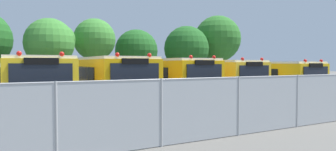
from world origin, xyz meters
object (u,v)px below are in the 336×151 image
school_bus_3 (202,78)px  tree_2 (51,42)px  school_bus_4 (246,77)px  school_bus_1 (99,79)px  tree_3 (93,40)px  tree_5 (187,49)px  school_bus_0 (30,81)px  school_bus_2 (159,78)px  tree_6 (218,39)px  tree_4 (136,50)px

school_bus_3 → tree_2: 12.31m
school_bus_4 → school_bus_1: bearing=-0.5°
tree_3 → tree_5: bearing=1.8°
school_bus_1 → school_bus_3: school_bus_1 is taller
school_bus_3 → tree_3: tree_3 is taller
school_bus_0 → school_bus_2: bearing=179.9°
school_bus_0 → tree_6: (20.48, 11.14, 3.61)m
tree_5 → tree_6: tree_6 is taller
school_bus_2 → tree_4: bearing=-105.7°
school_bus_0 → tree_5: 19.34m
tree_3 → school_bus_0: bearing=-120.6°
school_bus_3 → tree_6: size_ratio=1.31×
school_bus_0 → school_bus_3: 10.52m
tree_2 → tree_6: 18.28m
tree_4 → tree_5: bearing=-10.2°
school_bus_3 → tree_6: bearing=-130.4°
school_bus_4 → tree_6: 13.47m
school_bus_2 → tree_6: size_ratio=1.29×
school_bus_2 → school_bus_4: (6.98, -0.02, -0.07)m
tree_2 → tree_3: 3.97m
school_bus_0 → school_bus_1: size_ratio=1.00×
school_bus_0 → school_bus_4: 14.17m
tree_2 → tree_6: size_ratio=0.76×
school_bus_0 → tree_3: tree_3 is taller
school_bus_3 → tree_5: (5.50, 10.55, 2.46)m
tree_5 → tree_6: 4.66m
tree_3 → tree_4: (4.57, 1.28, -0.77)m
tree_3 → tree_5: size_ratio=1.01×
school_bus_1 → tree_3: (2.52, 10.19, 2.95)m
tree_2 → school_bus_0: bearing=-105.0°
school_bus_4 → tree_3: 13.55m
school_bus_1 → tree_2: tree_2 is taller
tree_3 → tree_6: bearing=3.5°
school_bus_2 → school_bus_4: bearing=-179.4°
school_bus_3 → tree_6: 15.38m
school_bus_4 → tree_6: bearing=-118.3°
school_bus_1 → tree_2: (-1.18, 8.80, 2.54)m
school_bus_2 → tree_3: 10.89m
tree_3 → tree_5: (9.94, 0.31, -0.55)m
school_bus_0 → school_bus_4: school_bus_0 is taller
school_bus_3 → tree_4: bearing=-89.2°
tree_5 → school_bus_2: bearing=-129.5°
school_bus_1 → tree_3: tree_3 is taller
school_bus_3 → tree_2: (-8.14, 8.86, 2.60)m
tree_5 → tree_6: bearing=7.2°
tree_2 → school_bus_3: bearing=-47.4°
tree_2 → tree_3: bearing=20.6°
school_bus_2 → tree_4: (3.45, 11.70, 2.21)m
tree_5 → school_bus_0: bearing=-146.6°
school_bus_3 → tree_6: tree_6 is taller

